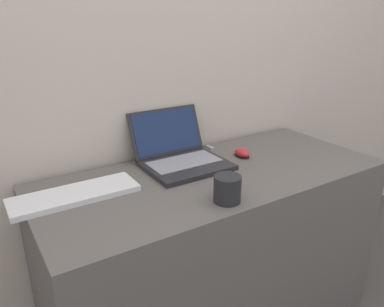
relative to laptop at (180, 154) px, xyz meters
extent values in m
cube|color=beige|center=(0.07, 0.18, 0.46)|extent=(7.00, 0.04, 2.50)
cube|color=#5B5651|center=(0.07, -0.16, -0.42)|extent=(1.41, 0.61, 0.75)
cube|color=#232326|center=(0.00, -0.05, -0.03)|extent=(0.33, 0.27, 0.02)
cube|color=gray|center=(0.00, -0.03, -0.02)|extent=(0.29, 0.15, 0.00)
cube|color=#232326|center=(0.00, 0.12, 0.07)|extent=(0.33, 0.09, 0.19)
cube|color=#19284C|center=(0.00, 0.11, 0.07)|extent=(0.31, 0.07, 0.17)
cylinder|color=#232326|center=(-0.04, -0.38, 0.00)|extent=(0.09, 0.09, 0.09)
cylinder|color=black|center=(-0.04, -0.38, 0.05)|extent=(0.08, 0.08, 0.01)
ellipsoid|color=black|center=(0.28, -0.07, -0.04)|extent=(0.05, 0.09, 0.01)
ellipsoid|color=red|center=(0.28, -0.07, -0.02)|extent=(0.05, 0.08, 0.04)
cube|color=silver|center=(-0.47, -0.07, -0.03)|extent=(0.44, 0.15, 0.02)
cube|color=#99999E|center=(0.22, 0.10, -0.04)|extent=(0.02, 0.06, 0.01)
camera|label=1|loc=(-0.75, -1.28, 0.56)|focal=35.00mm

